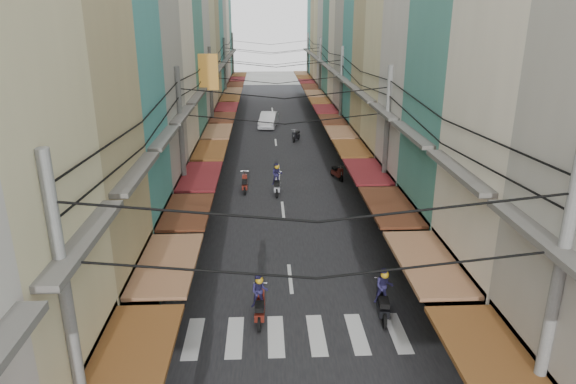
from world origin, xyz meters
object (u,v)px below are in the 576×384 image
object	(u,v)px
bicycle	(443,244)
white_car	(268,127)
market_umbrella	(517,307)
traffic_sign	(425,253)

from	to	relation	value
bicycle	white_car	bearing A→B (deg)	-3.69
white_car	market_umbrella	size ratio (longest dim) A/B	2.08
market_umbrella	traffic_sign	size ratio (longest dim) A/B	0.89
market_umbrella	traffic_sign	xyz separation A→B (m)	(-1.53, 4.10, -0.17)
bicycle	market_umbrella	xyz separation A→B (m)	(-1.00, -9.01, 2.12)
bicycle	traffic_sign	xyz separation A→B (m)	(-2.52, -4.92, 1.96)
white_car	traffic_sign	distance (m)	32.72
market_umbrella	traffic_sign	distance (m)	4.37
white_car	bicycle	size ratio (longest dim) A/B	3.43
white_car	traffic_sign	world-z (taller)	traffic_sign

